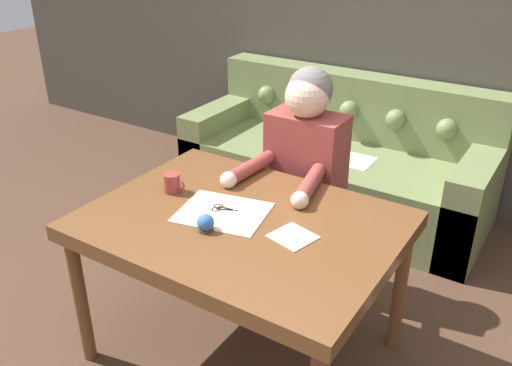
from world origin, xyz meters
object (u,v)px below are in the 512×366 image
at_px(scissors, 227,210).
at_px(pin_cushion, 206,223).
at_px(dining_table, 242,233).
at_px(person, 304,180).
at_px(couch, 337,163).
at_px(mug, 172,183).

xyz_separation_m(scissors, pin_cushion, (0.02, -0.18, 0.03)).
xyz_separation_m(dining_table, scissors, (-0.09, 0.03, 0.07)).
bearing_deg(scissors, person, 85.28).
bearing_deg(person, couch, 103.46).
height_order(dining_table, pin_cushion, pin_cushion).
xyz_separation_m(mug, pin_cushion, (0.33, -0.19, -0.01)).
distance_m(couch, scissors, 1.62).
xyz_separation_m(scissors, mug, (-0.31, 0.01, 0.04)).
height_order(dining_table, person, person).
xyz_separation_m(couch, pin_cushion, (0.20, -1.73, 0.45)).
distance_m(mug, pin_cushion, 0.38).
distance_m(dining_table, couch, 1.64).
height_order(couch, pin_cushion, couch).
bearing_deg(mug, person, 59.35).
xyz_separation_m(dining_table, mug, (-0.40, 0.03, 0.12)).
distance_m(dining_table, pin_cushion, 0.20).
relative_size(couch, person, 1.68).
relative_size(mug, pin_cushion, 1.58).
xyz_separation_m(dining_table, couch, (-0.27, 1.58, -0.34)).
xyz_separation_m(couch, person, (0.22, -0.94, 0.32)).
height_order(couch, person, person).
bearing_deg(mug, dining_table, -4.57).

